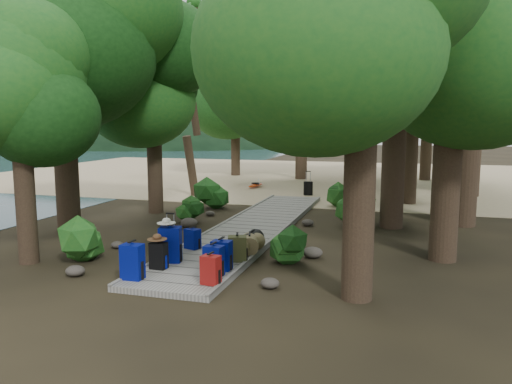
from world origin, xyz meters
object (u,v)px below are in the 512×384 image
(duffel_right_khaki, at_px, (250,244))
(lone_suitcase_on_sand, at_px, (308,188))
(backpack_right_c, at_px, (222,254))
(kayak, at_px, (256,184))
(backpack_left_d, at_px, (192,238))
(backpack_right_d, at_px, (237,247))
(sun_lounger, at_px, (366,185))
(backpack_left_a, at_px, (132,260))
(backpack_left_b, at_px, (159,254))
(backpack_right_b, at_px, (214,259))
(duffel_right_black, at_px, (252,240))
(suitcase_on_boardwalk, at_px, (171,245))
(backpack_left_c, at_px, (170,243))
(backpack_right_a, at_px, (211,268))

(duffel_right_khaki, bearing_deg, lone_suitcase_on_sand, 76.69)
(backpack_right_c, relative_size, duffel_right_khaki, 1.07)
(kayak, bearing_deg, backpack_left_d, -72.77)
(backpack_right_d, xyz_separation_m, sun_lounger, (1.79, 13.17, -0.14))
(backpack_left_a, xyz_separation_m, backpack_left_b, (0.16, 0.76, -0.07))
(backpack_left_a, bearing_deg, sun_lounger, 77.05)
(lone_suitcase_on_sand, bearing_deg, backpack_right_b, -106.01)
(backpack_left_d, bearing_deg, backpack_right_c, -28.77)
(backpack_left_a, xyz_separation_m, duffel_right_black, (1.52, 2.86, -0.17))
(suitcase_on_boardwalk, bearing_deg, kayak, 109.28)
(backpack_right_c, xyz_separation_m, duffel_right_khaki, (0.15, 1.43, -0.13))
(backpack_right_d, xyz_separation_m, duffel_right_black, (0.00, 1.09, -0.10))
(backpack_right_d, bearing_deg, backpack_left_c, -178.63)
(backpack_right_a, distance_m, backpack_right_d, 1.63)
(backpack_left_b, height_order, kayak, backpack_left_b)
(duffel_right_khaki, xyz_separation_m, lone_suitcase_on_sand, (-0.53, 10.22, -0.02))
(suitcase_on_boardwalk, distance_m, kayak, 13.01)
(backpack_left_d, relative_size, duffel_right_black, 0.80)
(backpack_left_a, distance_m, kayak, 14.64)
(backpack_left_d, bearing_deg, backpack_left_a, -73.86)
(duffel_right_black, xyz_separation_m, lone_suitcase_on_sand, (-0.48, 9.86, -0.02))
(backpack_left_d, bearing_deg, backpack_left_b, -70.22)
(backpack_right_a, height_order, duffel_right_khaki, backpack_right_a)
(backpack_left_c, bearing_deg, lone_suitcase_on_sand, 72.12)
(duffel_right_black, bearing_deg, backpack_left_a, -117.00)
(backpack_right_c, height_order, sun_lounger, backpack_right_c)
(backpack_left_a, bearing_deg, duffel_right_black, 61.47)
(backpack_right_d, distance_m, suitcase_on_boardwalk, 1.52)
(backpack_left_a, height_order, backpack_left_b, backpack_left_a)
(duffel_right_black, bearing_deg, backpack_left_c, -130.22)
(lone_suitcase_on_sand, relative_size, sun_lounger, 0.36)
(backpack_left_c, xyz_separation_m, suitcase_on_boardwalk, (-0.16, 0.35, -0.15))
(backpack_left_c, xyz_separation_m, backpack_right_a, (1.39, -1.17, -0.12))
(backpack_left_a, relative_size, backpack_left_c, 0.89)
(duffel_right_khaki, distance_m, sun_lounger, 12.57)
(backpack_right_a, height_order, sun_lounger, backpack_right_a)
(backpack_left_a, distance_m, backpack_right_c, 1.78)
(backpack_right_d, height_order, duffel_right_khaki, backpack_right_d)
(backpack_left_c, distance_m, backpack_right_d, 1.45)
(backpack_left_c, relative_size, backpack_right_d, 1.39)
(backpack_right_d, bearing_deg, kayak, 87.17)
(backpack_right_b, bearing_deg, duffel_right_khaki, 90.76)
(backpack_right_d, bearing_deg, backpack_right_c, -115.67)
(backpack_left_b, bearing_deg, backpack_left_d, 91.67)
(backpack_left_a, xyz_separation_m, backpack_right_b, (1.41, 0.64, -0.05))
(backpack_right_a, xyz_separation_m, backpack_right_c, (-0.13, 0.93, 0.03))
(backpack_left_b, distance_m, backpack_right_a, 1.53)
(backpack_left_c, xyz_separation_m, sun_lounger, (3.15, 13.64, -0.26))
(backpack_left_c, bearing_deg, kayak, 85.13)
(suitcase_on_boardwalk, height_order, kayak, suitcase_on_boardwalk)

